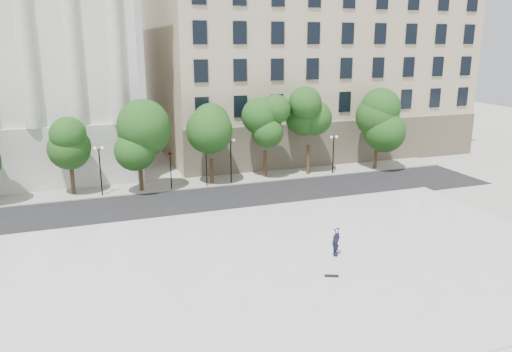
# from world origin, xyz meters

# --- Properties ---
(ground) EXTENTS (160.00, 160.00, 0.00)m
(ground) POSITION_xyz_m (0.00, 0.00, 0.00)
(ground) COLOR #B3B1A9
(ground) RESTS_ON ground
(plaza) EXTENTS (44.00, 22.00, 0.45)m
(plaza) POSITION_xyz_m (0.00, 3.00, 0.23)
(plaza) COLOR silver
(plaza) RESTS_ON ground
(street) EXTENTS (60.00, 8.00, 0.02)m
(street) POSITION_xyz_m (0.00, 18.00, 0.01)
(street) COLOR black
(street) RESTS_ON ground
(far_sidewalk) EXTENTS (60.00, 4.00, 0.12)m
(far_sidewalk) POSITION_xyz_m (0.00, 24.00, 0.06)
(far_sidewalk) COLOR #A2A096
(far_sidewalk) RESTS_ON ground
(building_east) EXTENTS (36.00, 26.15, 23.00)m
(building_east) POSITION_xyz_m (20.00, 38.91, 11.14)
(building_east) COLOR #BCAF8F
(building_east) RESTS_ON ground
(traffic_light_west) EXTENTS (0.60, 1.74, 4.19)m
(traffic_light_west) POSITION_xyz_m (0.02, 22.30, 3.68)
(traffic_light_west) COLOR black
(traffic_light_west) RESTS_ON ground
(traffic_light_east) EXTENTS (0.51, 1.85, 4.23)m
(traffic_light_east) POSITION_xyz_m (3.40, 22.30, 3.73)
(traffic_light_east) COLOR black
(traffic_light_east) RESTS_ON ground
(person_lying) EXTENTS (1.43, 1.92, 0.50)m
(person_lying) POSITION_xyz_m (6.79, 3.11, 0.70)
(person_lying) COLOR black
(person_lying) RESTS_ON plaza
(skateboard) EXTENTS (0.82, 0.51, 0.08)m
(skateboard) POSITION_xyz_m (5.22, 0.64, 0.49)
(skateboard) COLOR black
(skateboard) RESTS_ON plaza
(street_trees) EXTENTS (46.60, 4.78, 7.90)m
(street_trees) POSITION_xyz_m (1.78, 23.31, 5.22)
(street_trees) COLOR #382619
(street_trees) RESTS_ON ground
(lamp_posts) EXTENTS (36.10, 0.28, 4.55)m
(lamp_posts) POSITION_xyz_m (-0.46, 22.60, 3.00)
(lamp_posts) COLOR black
(lamp_posts) RESTS_ON ground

